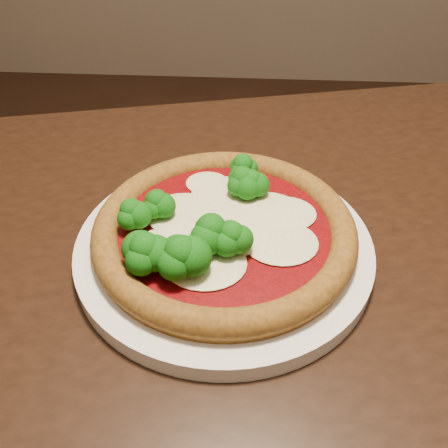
{
  "coord_description": "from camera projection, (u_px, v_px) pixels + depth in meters",
  "views": [
    {
      "loc": [
        -0.2,
        -0.45,
        1.1
      ],
      "look_at": [
        -0.22,
        -0.08,
        0.79
      ],
      "focal_mm": 40.0,
      "sensor_mm": 36.0,
      "label": 1
    }
  ],
  "objects": [
    {
      "name": "dining_table",
      "position": [
        255.0,
        338.0,
        0.56
      ],
      "size": [
        1.32,
        0.98,
        0.75
      ],
      "rotation": [
        0.0,
        0.0,
        0.23
      ],
      "color": "black",
      "rests_on": "floor"
    },
    {
      "name": "plate",
      "position": [
        224.0,
        247.0,
        0.5
      ],
      "size": [
        0.3,
        0.3,
        0.02
      ],
      "primitive_type": "cylinder",
      "color": "white",
      "rests_on": "dining_table"
    },
    {
      "name": "pizza",
      "position": [
        221.0,
        228.0,
        0.49
      ],
      "size": [
        0.26,
        0.26,
        0.06
      ],
      "rotation": [
        0.0,
        0.0,
        0.26
      ],
      "color": "brown",
      "rests_on": "plate"
    }
  ]
}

